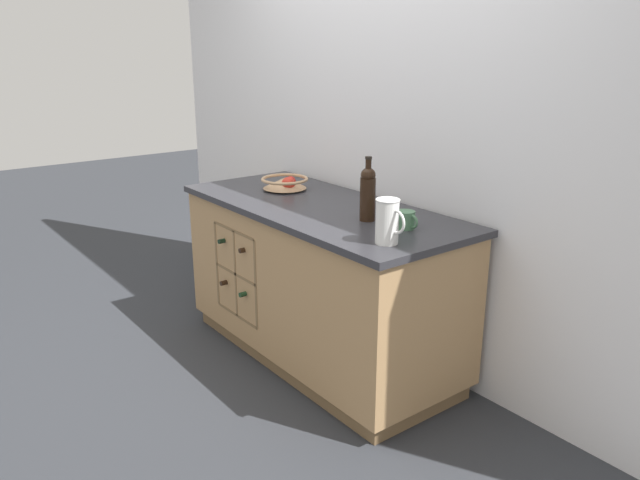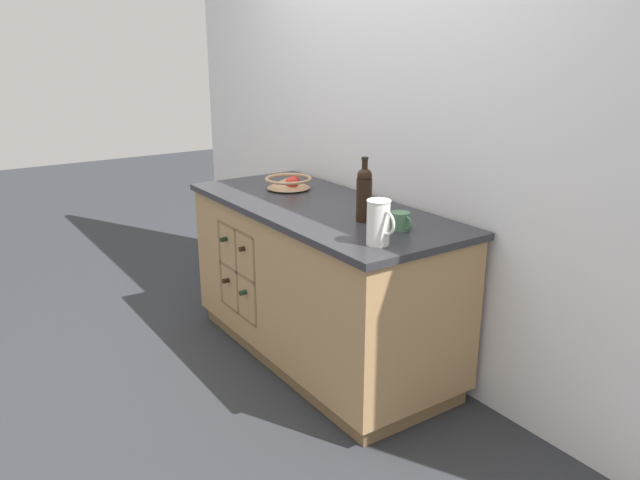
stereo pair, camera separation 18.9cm
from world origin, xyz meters
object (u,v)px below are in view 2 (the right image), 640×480
fruit_bowl (289,182)px  standing_wine_bottle (364,193)px  white_pitcher (379,222)px  ceramic_mug (400,221)px

fruit_bowl → standing_wine_bottle: 0.79m
white_pitcher → standing_wine_bottle: (-0.33, 0.17, 0.04)m
fruit_bowl → ceramic_mug: size_ratio=2.19×
fruit_bowl → ceramic_mug: 1.00m
white_pitcher → ceramic_mug: white_pitcher is taller
ceramic_mug → standing_wine_bottle: standing_wine_bottle is taller
fruit_bowl → white_pitcher: (1.11, -0.23, 0.06)m
fruit_bowl → ceramic_mug: (1.00, -0.01, -0.00)m
ceramic_mug → standing_wine_bottle: (-0.21, -0.05, 0.10)m
fruit_bowl → white_pitcher: 1.14m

